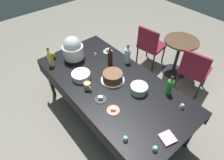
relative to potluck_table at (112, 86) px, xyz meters
The scene contains 23 objects.
ground 0.69m from the potluck_table, ahead, with size 9.00×9.00×0.00m, color slate.
potluck_table is the anchor object (origin of this frame).
frosted_layer_cake 0.13m from the potluck_table, 129.49° to the left, with size 0.31×0.31×0.13m.
slow_cooker 0.80m from the potluck_table, behind, with size 0.31×0.31×0.37m.
glass_salad_bowl 0.38m from the potluck_table, 25.22° to the left, with size 0.22×0.22×0.10m, color #B2C6BC.
ceramic_snack_bowl 0.43m from the potluck_table, 142.43° to the right, with size 0.25×0.25×0.09m, color silver.
dessert_plate_coral 0.45m from the potluck_table, 38.13° to the right, with size 0.15×0.15×0.04m.
dessert_plate_sage 0.71m from the potluck_table, 145.56° to the left, with size 0.15×0.15×0.06m.
dessert_plate_charcoal 0.33m from the potluck_table, 65.42° to the right, with size 0.14×0.14×0.05m.
cupcake_lemon 0.90m from the potluck_table, 22.82° to the left, with size 0.05×0.05×0.07m.
cupcake_rose 1.01m from the potluck_table, 16.06° to the right, with size 0.05×0.05×0.07m.
cupcake_mint 0.83m from the potluck_table, 30.67° to the right, with size 0.05×0.05×0.07m.
cupcake_vanilla 0.63m from the potluck_table, 163.66° to the left, with size 0.05×0.05×0.07m.
soda_bottle_lime_soda 0.74m from the potluck_table, 35.32° to the left, with size 0.07×0.07×0.28m.
soda_bottle_cola 0.43m from the potluck_table, 144.09° to the left, with size 0.07×0.07×0.29m.
soda_bottle_water 0.53m from the potluck_table, 113.38° to the left, with size 0.09×0.09×0.29m.
soda_bottle_ginger_ale 0.96m from the potluck_table, 152.59° to the right, with size 0.08×0.08×0.29m.
coffee_mug_olive 1.05m from the potluck_table, 161.78° to the right, with size 0.12×0.08×0.08m.
coffee_mug_tan 0.34m from the potluck_table, 110.10° to the right, with size 0.13×0.09×0.10m.
paper_napkin_stack 0.97m from the potluck_table, ahead, with size 0.14×0.14×0.02m, color pink.
maroon_chair_left 1.51m from the potluck_table, 111.03° to the left, with size 0.50×0.50×0.85m.
maroon_chair_right 1.48m from the potluck_table, 73.50° to the left, with size 0.52×0.52×0.85m.
round_cafe_table 1.64m from the potluck_table, 91.76° to the left, with size 0.60×0.60×0.72m.
Camera 1 is at (1.34, -1.12, 2.47)m, focal length 30.16 mm.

